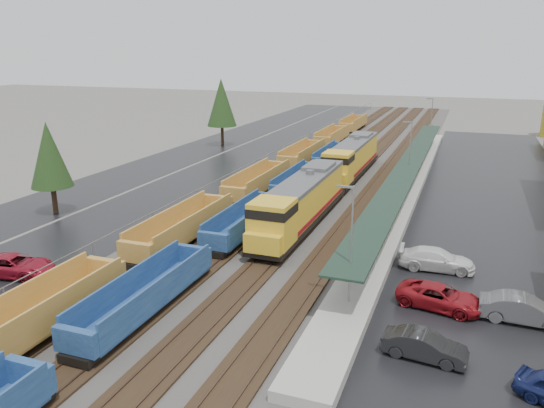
{
  "coord_description": "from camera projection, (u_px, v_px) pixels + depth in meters",
  "views": [
    {
      "loc": [
        15.4,
        -9.25,
        15.56
      ],
      "look_at": [
        -0.75,
        34.02,
        2.0
      ],
      "focal_mm": 35.0,
      "sensor_mm": 36.0,
      "label": 1
    }
  ],
  "objects": [
    {
      "name": "well_string_yellow",
      "position": [
        258.0,
        183.0,
        58.75
      ],
      "size": [
        2.84,
        114.2,
        2.52
      ],
      "color": "olive",
      "rests_on": "ground"
    },
    {
      "name": "parked_car_east_e",
      "position": [
        524.0,
        310.0,
        31.13
      ],
      "size": [
        1.82,
        5.0,
        1.64
      ],
      "primitive_type": "imported",
      "rotation": [
        0.0,
        0.0,
        1.55
      ],
      "color": "#535458",
      "rests_on": "ground"
    },
    {
      "name": "parked_car_west_c",
      "position": [
        15.0,
        266.0,
        37.59
      ],
      "size": [
        3.55,
        5.9,
        1.53
      ],
      "primitive_type": "imported",
      "rotation": [
        0.0,
        0.0,
        1.76
      ],
      "color": "maroon",
      "rests_on": "ground"
    },
    {
      "name": "station_platform",
      "position": [
        407.0,
        186.0,
        59.42
      ],
      "size": [
        3.0,
        80.0,
        8.0
      ],
      "color": "#9E9B93",
      "rests_on": "ground"
    },
    {
      "name": "parked_car_east_a",
      "position": [
        424.0,
        346.0,
        27.5
      ],
      "size": [
        1.95,
        4.49,
        1.44
      ],
      "primitive_type": "imported",
      "rotation": [
        0.0,
        0.0,
        1.47
      ],
      "color": "black",
      "rests_on": "ground"
    },
    {
      "name": "tree_west_near",
      "position": [
        49.0,
        155.0,
        50.57
      ],
      "size": [
        3.96,
        3.96,
        9.0
      ],
      "color": "#332316",
      "rests_on": "ground"
    },
    {
      "name": "west_parking_lot",
      "position": [
        243.0,
        160.0,
        76.83
      ],
      "size": [
        10.0,
        160.0,
        0.02
      ],
      "primitive_type": "cube",
      "color": "black",
      "rests_on": "ground"
    },
    {
      "name": "trackbed",
      "position": [
        344.0,
        167.0,
        71.75
      ],
      "size": [
        14.6,
        160.0,
        0.22
      ],
      "color": "black",
      "rests_on": "ground"
    },
    {
      "name": "west_road",
      "position": [
        182.0,
        156.0,
        80.18
      ],
      "size": [
        9.0,
        160.0,
        0.02
      ],
      "primitive_type": "cube",
      "color": "black",
      "rests_on": "ground"
    },
    {
      "name": "ballast_strip",
      "position": [
        344.0,
        168.0,
        71.78
      ],
      "size": [
        20.0,
        160.0,
        0.08
      ],
      "primitive_type": "cube",
      "color": "#302D2B",
      "rests_on": "ground"
    },
    {
      "name": "well_string_blue",
      "position": [
        204.0,
        253.0,
        38.96
      ],
      "size": [
        2.56,
        89.55,
        2.27
      ],
      "color": "navy",
      "rests_on": "ground"
    },
    {
      "name": "chainlink_fence",
      "position": [
        274.0,
        154.0,
        73.13
      ],
      "size": [
        0.08,
        160.04,
        2.02
      ],
      "color": "gray",
      "rests_on": "ground"
    },
    {
      "name": "parked_car_east_c",
      "position": [
        436.0,
        259.0,
        38.64
      ],
      "size": [
        2.54,
        5.54,
        1.57
      ],
      "primitive_type": "imported",
      "rotation": [
        0.0,
        0.0,
        1.63
      ],
      "color": "white",
      "rests_on": "ground"
    },
    {
      "name": "tree_west_far",
      "position": [
        221.0,
        102.0,
        86.49
      ],
      "size": [
        4.84,
        4.84,
        11.0
      ],
      "color": "#332316",
      "rests_on": "ground"
    },
    {
      "name": "locomotive_trail",
      "position": [
        351.0,
        158.0,
        65.87
      ],
      "size": [
        3.12,
        20.55,
        4.65
      ],
      "color": "black",
      "rests_on": "ground"
    },
    {
      "name": "parked_car_east_b",
      "position": [
        440.0,
        297.0,
        32.9
      ],
      "size": [
        3.4,
        5.63,
        1.46
      ],
      "primitive_type": "imported",
      "rotation": [
        0.0,
        0.0,
        1.38
      ],
      "color": "maroon",
      "rests_on": "ground"
    },
    {
      "name": "locomotive_lead",
      "position": [
        301.0,
        202.0,
        47.0
      ],
      "size": [
        3.12,
        20.55,
        4.65
      ],
      "color": "black",
      "rests_on": "ground"
    },
    {
      "name": "east_commuter_lot",
      "position": [
        498.0,
        201.0,
        56.43
      ],
      "size": [
        16.0,
        100.0,
        0.02
      ],
      "primitive_type": "cube",
      "color": "black",
      "rests_on": "ground"
    }
  ]
}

